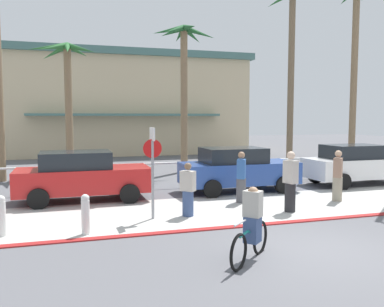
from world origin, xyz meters
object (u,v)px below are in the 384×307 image
(car_red_1, at_px, (82,176))
(palm_tree_5, at_px, (291,43))
(stop_sign_bike_lane, at_px, (153,160))
(palm_tree_6, at_px, (355,34))
(pedestrian_0, at_px, (188,192))
(pedestrian_3, at_px, (241,179))
(bollard_0, at_px, (86,214))
(car_white_3, at_px, (356,164))
(bollard_1, at_px, (1,216))
(palm_tree_4, at_px, (184,61))
(car_blue_2, at_px, (238,169))
(cyclist_teal_0, at_px, (252,226))
(pedestrian_2, at_px, (338,178))
(palm_tree_3, at_px, (66,73))
(pedestrian_1, at_px, (290,184))

(car_red_1, bearing_deg, palm_tree_5, 29.59)
(stop_sign_bike_lane, height_order, palm_tree_6, palm_tree_6)
(car_red_1, height_order, pedestrian_0, car_red_1)
(pedestrian_3, bearing_deg, bollard_0, -155.79)
(stop_sign_bike_lane, height_order, car_white_3, stop_sign_bike_lane)
(bollard_1, distance_m, pedestrian_3, 7.27)
(palm_tree_5, distance_m, car_red_1, 14.94)
(pedestrian_0, bearing_deg, palm_tree_4, 74.51)
(pedestrian_0, distance_m, pedestrian_3, 2.56)
(palm_tree_5, distance_m, car_blue_2, 10.93)
(bollard_0, bearing_deg, stop_sign_bike_lane, 28.73)
(stop_sign_bike_lane, xyz_separation_m, cyclist_teal_0, (1.21, -3.79, -0.98))
(palm_tree_5, distance_m, pedestrian_2, 11.77)
(car_red_1, bearing_deg, car_white_3, 0.36)
(car_red_1, height_order, car_blue_2, same)
(palm_tree_3, height_order, pedestrian_0, palm_tree_3)
(car_blue_2, bearing_deg, stop_sign_bike_lane, -140.99)
(car_blue_2, relative_size, pedestrian_3, 2.57)
(palm_tree_6, distance_m, pedestrian_3, 13.71)
(stop_sign_bike_lane, relative_size, pedestrian_1, 1.40)
(palm_tree_5, xyz_separation_m, car_blue_2, (-6.12, -6.66, -6.13))
(palm_tree_3, bearing_deg, stop_sign_bike_lane, -77.99)
(cyclist_teal_0, xyz_separation_m, pedestrian_0, (-0.19, 3.79, 0.01))
(stop_sign_bike_lane, distance_m, pedestrian_0, 1.41)
(palm_tree_3, bearing_deg, palm_tree_6, -7.18)
(stop_sign_bike_lane, relative_size, bollard_0, 2.56)
(palm_tree_3, relative_size, pedestrian_0, 4.16)
(palm_tree_3, bearing_deg, car_blue_2, -48.61)
(car_red_1, distance_m, car_blue_2, 5.73)
(bollard_0, distance_m, palm_tree_6, 18.85)
(stop_sign_bike_lane, xyz_separation_m, pedestrian_0, (1.02, 0.00, -0.97))
(pedestrian_1, bearing_deg, bollard_0, -173.98)
(car_red_1, bearing_deg, cyclist_teal_0, -66.68)
(bollard_0, xyz_separation_m, car_white_3, (11.22, 4.23, 0.35))
(car_red_1, bearing_deg, bollard_1, -118.24)
(car_red_1, height_order, car_white_3, same)
(pedestrian_0, bearing_deg, car_blue_2, 47.49)
(car_blue_2, bearing_deg, palm_tree_4, 93.46)
(palm_tree_4, distance_m, cyclist_teal_0, 14.17)
(car_white_3, relative_size, pedestrian_3, 2.57)
(palm_tree_4, relative_size, pedestrian_1, 4.08)
(palm_tree_5, height_order, palm_tree_6, palm_tree_5)
(bollard_1, xyz_separation_m, pedestrian_2, (10.22, 1.13, 0.29))
(palm_tree_5, xyz_separation_m, pedestrian_2, (-3.63, -9.32, -6.19))
(bollard_0, distance_m, bollard_1, 1.96)
(bollard_0, bearing_deg, pedestrian_0, 19.55)
(bollard_1, bearing_deg, car_blue_2, 26.15)
(stop_sign_bike_lane, xyz_separation_m, pedestrian_3, (3.24, 1.27, -0.89))
(pedestrian_3, bearing_deg, pedestrian_0, -150.20)
(bollard_1, relative_size, car_white_3, 0.23)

